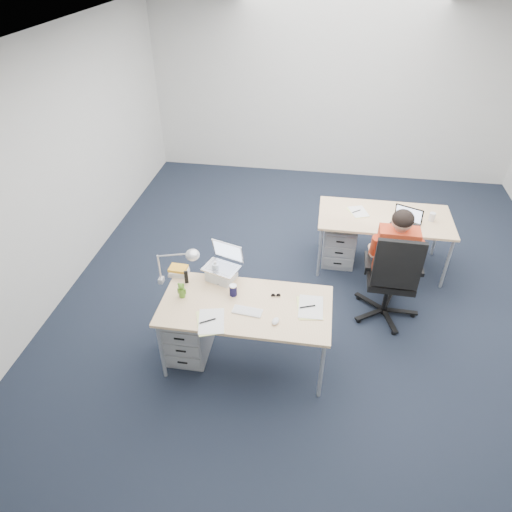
{
  "coord_description": "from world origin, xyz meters",
  "views": [
    {
      "loc": [
        -0.08,
        -4.12,
        3.6
      ],
      "look_at": [
        -0.67,
        -0.38,
        0.85
      ],
      "focal_mm": 32.0,
      "sensor_mm": 36.0,
      "label": 1
    }
  ],
  "objects_px": {
    "seated_person": "(392,257)",
    "can_koozie": "(233,290)",
    "desk_lamp": "(172,266)",
    "drawer_pedestal_far": "(339,242)",
    "cordless_phone": "(186,277)",
    "silver_laptop": "(221,264)",
    "computer_mouse": "(276,321)",
    "desk_near": "(246,308)",
    "book_stack": "(179,271)",
    "bear_figurine": "(182,290)",
    "headphones": "(222,279)",
    "far_cup": "(432,217)",
    "sunglasses": "(276,295)",
    "water_bottle": "(216,271)",
    "wireless_keyboard": "(247,311)",
    "desk_far": "(385,220)",
    "drawer_pedestal_near": "(188,332)",
    "office_chair": "(387,293)",
    "dark_laptop": "(406,218)"
  },
  "relations": [
    {
      "from": "seated_person",
      "to": "can_koozie",
      "type": "distance_m",
      "value": 1.83
    },
    {
      "from": "can_koozie",
      "to": "desk_lamp",
      "type": "height_order",
      "value": "desk_lamp"
    },
    {
      "from": "drawer_pedestal_far",
      "to": "cordless_phone",
      "type": "distance_m",
      "value": 2.31
    },
    {
      "from": "silver_laptop",
      "to": "cordless_phone",
      "type": "distance_m",
      "value": 0.37
    },
    {
      "from": "cordless_phone",
      "to": "computer_mouse",
      "type": "bearing_deg",
      "value": -45.99
    },
    {
      "from": "desk_near",
      "to": "book_stack",
      "type": "distance_m",
      "value": 0.83
    },
    {
      "from": "desk_lamp",
      "to": "computer_mouse",
      "type": "bearing_deg",
      "value": -40.77
    },
    {
      "from": "computer_mouse",
      "to": "bear_figurine",
      "type": "xyz_separation_m",
      "value": [
        -0.92,
        0.21,
        0.06
      ]
    },
    {
      "from": "headphones",
      "to": "far_cup",
      "type": "bearing_deg",
      "value": 17.88
    },
    {
      "from": "book_stack",
      "to": "sunglasses",
      "type": "bearing_deg",
      "value": -10.41
    },
    {
      "from": "seated_person",
      "to": "far_cup",
      "type": "xyz_separation_m",
      "value": [
        0.51,
        0.77,
        0.1
      ]
    },
    {
      "from": "can_koozie",
      "to": "sunglasses",
      "type": "height_order",
      "value": "can_koozie"
    },
    {
      "from": "headphones",
      "to": "water_bottle",
      "type": "relative_size",
      "value": 1.05
    },
    {
      "from": "far_cup",
      "to": "wireless_keyboard",
      "type": "bearing_deg",
      "value": -134.89
    },
    {
      "from": "cordless_phone",
      "to": "desk_far",
      "type": "bearing_deg",
      "value": 16.41
    },
    {
      "from": "drawer_pedestal_near",
      "to": "desk_far",
      "type": "bearing_deg",
      "value": 42.61
    },
    {
      "from": "desk_near",
      "to": "sunglasses",
      "type": "height_order",
      "value": "sunglasses"
    },
    {
      "from": "desk_near",
      "to": "office_chair",
      "type": "height_order",
      "value": "office_chair"
    },
    {
      "from": "drawer_pedestal_far",
      "to": "silver_laptop",
      "type": "bearing_deg",
      "value": -128.12
    },
    {
      "from": "desk_far",
      "to": "book_stack",
      "type": "height_order",
      "value": "book_stack"
    },
    {
      "from": "desk_near",
      "to": "headphones",
      "type": "bearing_deg",
      "value": 132.5
    },
    {
      "from": "drawer_pedestal_far",
      "to": "far_cup",
      "type": "height_order",
      "value": "far_cup"
    },
    {
      "from": "cordless_phone",
      "to": "desk_lamp",
      "type": "relative_size",
      "value": 0.31
    },
    {
      "from": "sunglasses",
      "to": "office_chair",
      "type": "bearing_deg",
      "value": 19.91
    },
    {
      "from": "silver_laptop",
      "to": "computer_mouse",
      "type": "height_order",
      "value": "silver_laptop"
    },
    {
      "from": "bear_figurine",
      "to": "dark_laptop",
      "type": "bearing_deg",
      "value": 31.96
    },
    {
      "from": "office_chair",
      "to": "water_bottle",
      "type": "distance_m",
      "value": 1.93
    },
    {
      "from": "drawer_pedestal_far",
      "to": "desk_lamp",
      "type": "xyz_separation_m",
      "value": [
        -1.64,
        -1.68,
        0.68
      ]
    },
    {
      "from": "can_koozie",
      "to": "water_bottle",
      "type": "xyz_separation_m",
      "value": [
        -0.22,
        0.21,
        0.05
      ]
    },
    {
      "from": "book_stack",
      "to": "water_bottle",
      "type": "bearing_deg",
      "value": -3.18
    },
    {
      "from": "office_chair",
      "to": "can_koozie",
      "type": "xyz_separation_m",
      "value": [
        -1.57,
        -0.75,
        0.46
      ]
    },
    {
      "from": "drawer_pedestal_near",
      "to": "sunglasses",
      "type": "bearing_deg",
      "value": 10.9
    },
    {
      "from": "book_stack",
      "to": "can_koozie",
      "type": "bearing_deg",
      "value": -20.62
    },
    {
      "from": "office_chair",
      "to": "desk_lamp",
      "type": "bearing_deg",
      "value": -161.71
    },
    {
      "from": "computer_mouse",
      "to": "headphones",
      "type": "xyz_separation_m",
      "value": [
        -0.6,
        0.51,
        0.0
      ]
    },
    {
      "from": "can_koozie",
      "to": "dark_laptop",
      "type": "bearing_deg",
      "value": 40.8
    },
    {
      "from": "silver_laptop",
      "to": "computer_mouse",
      "type": "xyz_separation_m",
      "value": [
        0.61,
        -0.54,
        -0.16
      ]
    },
    {
      "from": "drawer_pedestal_near",
      "to": "dark_laptop",
      "type": "xyz_separation_m",
      "value": [
        2.2,
        1.63,
        0.57
      ]
    },
    {
      "from": "can_koozie",
      "to": "wireless_keyboard",
      "type": "bearing_deg",
      "value": -50.71
    },
    {
      "from": "office_chair",
      "to": "bear_figurine",
      "type": "relative_size",
      "value": 7.1
    },
    {
      "from": "computer_mouse",
      "to": "cordless_phone",
      "type": "distance_m",
      "value": 1.03
    },
    {
      "from": "drawer_pedestal_far",
      "to": "sunglasses",
      "type": "xyz_separation_m",
      "value": [
        -0.63,
        -1.71,
        0.47
      ]
    },
    {
      "from": "sunglasses",
      "to": "far_cup",
      "type": "relative_size",
      "value": 0.91
    },
    {
      "from": "headphones",
      "to": "book_stack",
      "type": "distance_m",
      "value": 0.46
    },
    {
      "from": "desk_lamp",
      "to": "water_bottle",
      "type": "bearing_deg",
      "value": -2.06
    },
    {
      "from": "seated_person",
      "to": "book_stack",
      "type": "relative_size",
      "value": 7.07
    },
    {
      "from": "office_chair",
      "to": "computer_mouse",
      "type": "xyz_separation_m",
      "value": [
        -1.12,
        -1.06,
        0.42
      ]
    },
    {
      "from": "computer_mouse",
      "to": "can_koozie",
      "type": "relative_size",
      "value": 0.83
    },
    {
      "from": "bear_figurine",
      "to": "dark_laptop",
      "type": "distance_m",
      "value": 2.74
    },
    {
      "from": "desk_far",
      "to": "can_koozie",
      "type": "height_order",
      "value": "can_koozie"
    }
  ]
}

